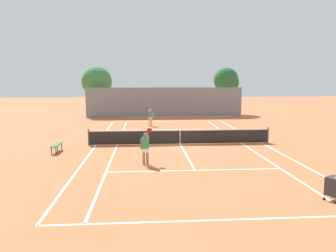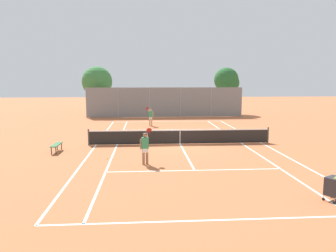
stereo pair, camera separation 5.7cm
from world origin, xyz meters
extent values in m
plane|color=#BC663D|center=(0.00, 0.00, 0.00)|extent=(120.00, 120.00, 0.00)
cube|color=white|center=(0.00, -11.90, 0.00)|extent=(11.00, 0.10, 0.01)
cube|color=white|center=(0.00, 11.90, 0.00)|extent=(11.00, 0.10, 0.01)
cube|color=white|center=(-5.50, 0.00, 0.00)|extent=(0.10, 23.80, 0.01)
cube|color=white|center=(5.50, 0.00, 0.00)|extent=(0.10, 23.80, 0.01)
cube|color=white|center=(-4.13, 0.00, 0.00)|extent=(0.10, 23.80, 0.01)
cube|color=white|center=(4.13, 0.00, 0.00)|extent=(0.10, 23.80, 0.01)
cube|color=white|center=(0.00, -6.40, 0.00)|extent=(8.26, 0.10, 0.01)
cube|color=white|center=(0.00, 6.40, 0.00)|extent=(8.26, 0.10, 0.01)
cube|color=white|center=(0.00, 0.00, 0.00)|extent=(0.10, 12.80, 0.01)
cylinder|color=#474C47|center=(-5.95, 0.00, 0.53)|extent=(0.10, 0.10, 1.07)
cylinder|color=#474C47|center=(5.95, 0.00, 0.53)|extent=(0.10, 0.10, 1.07)
cube|color=black|center=(0.00, 0.00, 0.46)|extent=(11.90, 0.02, 0.89)
cube|color=white|center=(0.00, 0.00, 0.92)|extent=(11.90, 0.03, 0.06)
cube|color=white|center=(0.00, 0.00, 0.44)|extent=(0.05, 0.03, 0.89)
cube|color=#2D2D33|center=(4.26, -10.59, 0.53)|extent=(0.71, 0.66, 0.64)
cylinder|color=#B7B7BC|center=(4.14, -10.89, 0.15)|extent=(0.02, 0.02, 0.16)
cylinder|color=black|center=(4.14, -10.89, 0.05)|extent=(0.08, 0.10, 0.10)
cylinder|color=#B7B7BC|center=(3.94, -10.55, 0.15)|extent=(0.02, 0.02, 0.16)
cylinder|color=black|center=(3.94, -10.55, 0.05)|extent=(0.08, 0.10, 0.10)
cylinder|color=#B7B7BC|center=(4.38, -10.30, 0.15)|extent=(0.02, 0.02, 0.16)
cylinder|color=black|center=(4.38, -10.30, 0.05)|extent=(0.08, 0.10, 0.10)
sphere|color=#D1DB33|center=(4.21, -10.77, 0.83)|extent=(0.07, 0.07, 0.07)
sphere|color=#D1DB33|center=(4.29, -10.65, 0.85)|extent=(0.07, 0.07, 0.07)
sphere|color=#D1DB33|center=(4.23, -10.69, 0.85)|extent=(0.07, 0.07, 0.07)
sphere|color=#D1DB33|center=(4.17, -10.73, 0.83)|extent=(0.07, 0.07, 0.07)
sphere|color=#D1DB33|center=(4.32, -10.55, 0.82)|extent=(0.07, 0.07, 0.07)
cylinder|color=#936B4C|center=(-2.39, -5.14, 0.41)|extent=(0.13, 0.13, 0.82)
cylinder|color=#936B4C|center=(-2.21, -5.12, 0.41)|extent=(0.13, 0.13, 0.82)
cube|color=white|center=(-2.30, -5.13, 0.74)|extent=(0.30, 0.21, 0.24)
cube|color=#338C59|center=(-2.30, -5.13, 1.10)|extent=(0.36, 0.23, 0.56)
sphere|color=#936B4C|center=(-2.30, -5.13, 1.49)|extent=(0.22, 0.22, 0.22)
cylinder|color=black|center=(-2.30, -5.13, 1.56)|extent=(0.23, 0.23, 0.02)
cylinder|color=#936B4C|center=(-2.52, -5.15, 1.04)|extent=(0.08, 0.08, 0.52)
cylinder|color=#936B4C|center=(-2.19, -4.98, 1.39)|extent=(0.13, 0.46, 0.35)
cylinder|color=maroon|center=(-2.08, -4.71, 1.55)|extent=(0.06, 0.25, 0.22)
cylinder|color=maroon|center=(-2.09, -4.59, 1.66)|extent=(0.30, 0.22, 0.23)
cylinder|color=#D8A884|center=(-1.69, 8.74, 0.41)|extent=(0.13, 0.13, 0.82)
cylinder|color=#D8A884|center=(-1.86, 8.77, 0.41)|extent=(0.13, 0.13, 0.82)
cube|color=beige|center=(-1.78, 8.75, 0.74)|extent=(0.30, 0.22, 0.24)
cube|color=#338C59|center=(-1.78, 8.75, 1.10)|extent=(0.37, 0.25, 0.56)
sphere|color=#D8A884|center=(-1.78, 8.75, 1.49)|extent=(0.22, 0.22, 0.22)
cylinder|color=black|center=(-1.78, 8.75, 1.56)|extent=(0.23, 0.23, 0.02)
cylinder|color=#D8A884|center=(-1.56, 8.72, 1.04)|extent=(0.08, 0.08, 0.52)
cylinder|color=#D8A884|center=(-1.93, 8.63, 1.39)|extent=(0.15, 0.46, 0.35)
cylinder|color=maroon|center=(-2.09, 8.40, 1.55)|extent=(0.07, 0.25, 0.22)
cylinder|color=maroon|center=(-2.11, 8.28, 1.66)|extent=(0.31, 0.24, 0.23)
sphere|color=#D1DB33|center=(-3.49, 4.09, 0.03)|extent=(0.07, 0.07, 0.07)
sphere|color=#D1DB33|center=(0.82, 5.44, 0.03)|extent=(0.07, 0.07, 0.07)
sphere|color=#D1DB33|center=(-4.34, -3.89, 0.03)|extent=(0.07, 0.07, 0.07)
cube|color=#2D6638|center=(-7.50, -1.88, 0.44)|extent=(0.36, 1.50, 0.05)
cylinder|color=#262626|center=(-7.38, -1.24, 0.21)|extent=(0.05, 0.05, 0.41)
cylinder|color=#262626|center=(-7.38, -2.52, 0.21)|extent=(0.05, 0.05, 0.41)
cylinder|color=#262626|center=(-7.63, -1.24, 0.21)|extent=(0.05, 0.05, 0.41)
cylinder|color=#262626|center=(-7.63, -2.52, 0.21)|extent=(0.05, 0.05, 0.41)
cylinder|color=gray|center=(-8.83, 15.88, 1.69)|extent=(0.08, 0.08, 3.39)
cylinder|color=gray|center=(-5.30, 15.88, 1.69)|extent=(0.08, 0.08, 3.39)
cylinder|color=gray|center=(-1.77, 15.88, 1.69)|extent=(0.08, 0.08, 3.39)
cylinder|color=gray|center=(1.77, 15.88, 1.69)|extent=(0.08, 0.08, 3.39)
cylinder|color=gray|center=(5.30, 15.88, 1.69)|extent=(0.08, 0.08, 3.39)
cylinder|color=gray|center=(8.83, 15.88, 1.69)|extent=(0.08, 0.08, 3.39)
cube|color=slate|center=(0.00, 15.88, 1.69)|extent=(17.66, 0.02, 3.35)
cylinder|color=brown|center=(-7.93, 18.54, 1.38)|extent=(0.28, 0.28, 2.77)
sphere|color=#387A3D|center=(-7.93, 18.54, 4.02)|extent=(3.57, 3.57, 3.57)
sphere|color=#387A3D|center=(-8.23, 18.54, 3.57)|extent=(2.15, 2.15, 2.15)
cylinder|color=brown|center=(7.88, 19.48, 1.58)|extent=(0.26, 0.26, 3.17)
sphere|color=#26602D|center=(7.88, 19.48, 4.23)|extent=(3.05, 3.05, 3.05)
sphere|color=#26602D|center=(8.43, 19.19, 3.85)|extent=(2.05, 2.05, 2.05)
camera|label=1|loc=(-2.35, -21.15, 4.20)|focal=35.00mm
camera|label=2|loc=(-2.29, -21.16, 4.20)|focal=35.00mm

